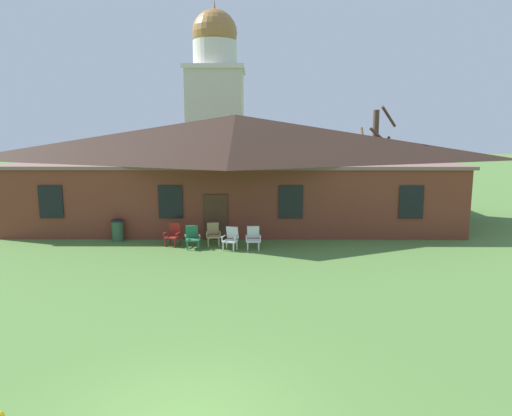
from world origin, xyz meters
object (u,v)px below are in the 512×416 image
Objects in this scene: lawn_chair_middle at (231,238)px; trash_bin at (118,230)px; lawn_chair_near_door at (192,236)px; lawn_chair_right_end at (253,237)px; lawn_chair_by_porch at (173,234)px; lawn_chair_left_end at (213,233)px.

trash_bin reaches higher than lawn_chair_middle.
lawn_chair_right_end is (2.60, -0.15, 0.00)m from lawn_chair_near_door.
lawn_chair_middle is (1.67, -0.25, 0.00)m from lawn_chair_near_door.
lawn_chair_near_door is at bearing 176.76° from lawn_chair_right_end.
lawn_chair_near_door is 3.77m from trash_bin.
lawn_chair_by_porch and lawn_chair_left_end have the same top height.
lawn_chair_right_end is (3.49, -0.60, 0.00)m from lawn_chair_by_porch.
lawn_chair_right_end is at bearing -3.24° from lawn_chair_near_door.
lawn_chair_by_porch is 2.65m from lawn_chair_middle.
lawn_chair_left_end and lawn_chair_middle have the same top height.
trash_bin reaches higher than lawn_chair_right_end.
lawn_chair_left_end is at bearing 35.94° from lawn_chair_near_door.
lawn_chair_near_door is 1.00× the size of lawn_chair_left_end.
lawn_chair_middle is 5.44m from trash_bin.
lawn_chair_near_door is (0.88, -0.46, 0.00)m from lawn_chair_by_porch.
lawn_chair_near_door is 1.69m from lawn_chair_middle.
lawn_chair_left_end and lawn_chair_right_end have the same top height.
lawn_chair_left_end is 1.19m from lawn_chair_middle.
trash_bin is at bearing 160.93° from lawn_chair_near_door.
lawn_chair_near_door is at bearing -27.27° from lawn_chair_by_porch.
lawn_chair_by_porch is at bearing 152.73° from lawn_chair_near_door.
lawn_chair_near_door is at bearing -144.06° from lawn_chair_left_end.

